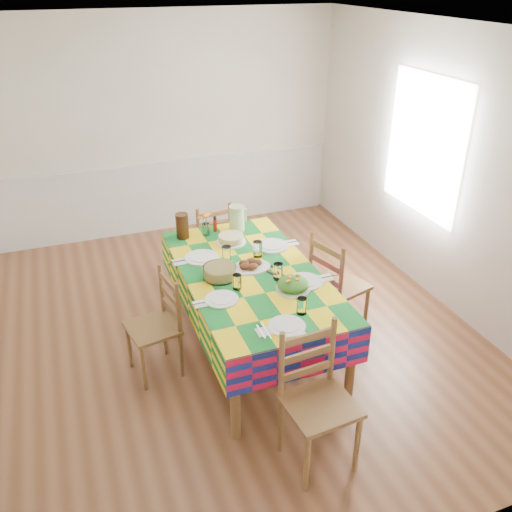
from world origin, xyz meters
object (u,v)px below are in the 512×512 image
Objects in this scene: chair_left at (157,326)px; chair_right at (336,286)px; green_pitcher at (237,218)px; tea_pitcher at (182,226)px; chair_near at (317,401)px; dining_table at (251,282)px; meat_platter at (250,265)px; chair_far at (210,243)px.

chair_right is at bearing 78.64° from chair_left.
green_pitcher is 0.54m from tea_pitcher.
dining_table is at bearing 85.24° from chair_near.
chair_left reaches higher than meat_platter.
tea_pitcher is (-0.54, 0.02, -0.01)m from green_pitcher.
meat_platter is at bearing 67.70° from chair_right.
dining_table is 0.14m from meat_platter.
green_pitcher is (0.16, 0.84, 0.22)m from dining_table.
meat_platter is 0.34× the size of chair_near.
chair_far is at bearing 136.59° from chair_left.
green_pitcher reaches higher than dining_table.
tea_pitcher is 0.26× the size of chair_far.
meat_platter is 0.35× the size of chair_right.
tea_pitcher reaches higher than chair_right.
green_pitcher is 0.68m from chair_far.
chair_far is at bearing 15.63° from chair_right.
green_pitcher is at bearing 79.57° from meat_platter.
dining_table is at bearing -105.68° from meat_platter.
meat_platter is at bearing 83.71° from chair_left.
chair_left is 0.90× the size of chair_right.
tea_pitcher reaches higher than dining_table.
chair_left is at bearing 117.63° from chair_near.
dining_table is 1.32m from chair_near.
tea_pitcher is 1.08m from chair_left.
chair_near is at bearing 131.00° from chair_right.
chair_near is at bearing -80.22° from tea_pitcher.
chair_far reaches higher than chair_left.
chair_near reaches higher than chair_left.
chair_near is (-0.02, -1.38, -0.32)m from meat_platter.
meat_platter reaches higher than dining_table.
chair_left is (-0.83, 0.01, -0.26)m from dining_table.
meat_platter is 1.39× the size of green_pitcher.
chair_left is at bearing -175.65° from meat_platter.
chair_near is at bearing -90.17° from dining_table.
dining_table is 0.85m from chair_right.
chair_near is 1.53m from chair_right.
meat_platter is at bearing 82.46° from chair_far.
chair_left is at bearing -140.06° from green_pitcher.
chair_far is 1.56m from chair_right.
tea_pitcher is 0.26× the size of chair_left.
tea_pitcher is (-0.38, 0.86, 0.21)m from dining_table.
chair_left is 1.66m from chair_right.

